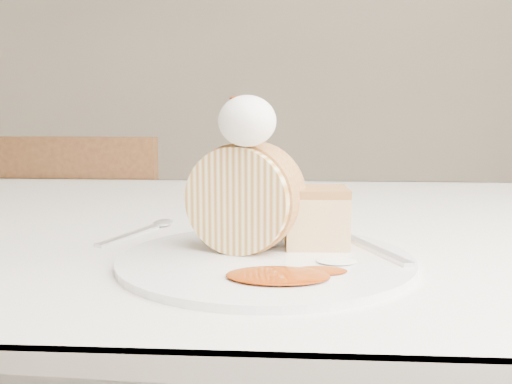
{
  "coord_description": "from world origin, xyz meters",
  "views": [
    {
      "loc": [
        0.01,
        -0.58,
        0.9
      ],
      "look_at": [
        -0.02,
        -0.02,
        0.82
      ],
      "focal_mm": 40.0,
      "sensor_mm": 36.0,
      "label": 1
    }
  ],
  "objects": [
    {
      "name": "caramel_pool",
      "position": [
        -0.0,
        -0.11,
        0.76
      ],
      "size": [
        0.09,
        0.06,
        0.0
      ],
      "primitive_type": null,
      "rotation": [
        0.0,
        0.0,
        0.05
      ],
      "color": "#892C05",
      "rests_on": "plate"
    },
    {
      "name": "plate",
      "position": [
        -0.01,
        -0.03,
        0.75
      ],
      "size": [
        0.3,
        0.3,
        0.01
      ],
      "primitive_type": "cylinder",
      "rotation": [
        0.0,
        0.0,
        0.05
      ],
      "color": "white",
      "rests_on": "table"
    },
    {
      "name": "cake_chunk",
      "position": [
        0.04,
        0.01,
        0.78
      ],
      "size": [
        0.07,
        0.06,
        0.05
      ],
      "primitive_type": "cube",
      "rotation": [
        0.0,
        0.0,
        0.05
      ],
      "color": "#B07D42",
      "rests_on": "plate"
    },
    {
      "name": "chair_far",
      "position": [
        -0.49,
        0.77,
        0.48
      ],
      "size": [
        0.41,
        0.41,
        0.84
      ],
      "rotation": [
        0.0,
        0.0,
        3.12
      ],
      "color": "brown",
      "rests_on": "ground"
    },
    {
      "name": "spoon",
      "position": [
        -0.18,
        0.07,
        0.75
      ],
      "size": [
        0.07,
        0.14,
        0.0
      ],
      "primitive_type": "cube",
      "rotation": [
        0.0,
        0.0,
        -0.33
      ],
      "color": "silver",
      "rests_on": "table"
    },
    {
      "name": "table",
      "position": [
        0.0,
        0.2,
        0.66
      ],
      "size": [
        1.4,
        0.9,
        0.75
      ],
      "color": "silver",
      "rests_on": "ground"
    },
    {
      "name": "roulade_slice",
      "position": [
        -0.04,
        -0.01,
        0.81
      ],
      "size": [
        0.12,
        0.09,
        0.11
      ],
      "primitive_type": "cylinder",
      "rotation": [
        1.57,
        0.0,
        -0.3
      ],
      "color": "beige",
      "rests_on": "plate"
    },
    {
      "name": "caramel_drizzle",
      "position": [
        -0.04,
        -0.03,
        0.92
      ],
      "size": [
        0.03,
        0.02,
        0.01
      ],
      "primitive_type": "ellipsoid",
      "color": "#892C05",
      "rests_on": "whipped_cream"
    },
    {
      "name": "whipped_cream",
      "position": [
        -0.03,
        -0.03,
        0.89
      ],
      "size": [
        0.06,
        0.06,
        0.05
      ],
      "primitive_type": "ellipsoid",
      "color": "silver",
      "rests_on": "roulade_slice"
    },
    {
      "name": "fork",
      "position": [
        0.1,
        -0.01,
        0.76
      ],
      "size": [
        0.08,
        0.17,
        0.0
      ],
      "primitive_type": "cube",
      "rotation": [
        0.0,
        0.0,
        0.38
      ],
      "color": "silver",
      "rests_on": "plate"
    }
  ]
}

